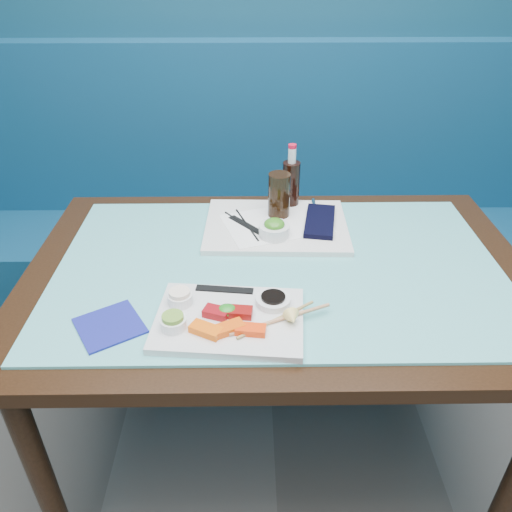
{
  "coord_description": "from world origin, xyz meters",
  "views": [
    {
      "loc": [
        -0.08,
        0.3,
        1.53
      ],
      "look_at": [
        -0.06,
        1.43,
        0.8
      ],
      "focal_mm": 35.0,
      "sensor_mm": 36.0,
      "label": 1
    }
  ],
  "objects_px": {
    "cola_glass": "(279,195)",
    "sashimi_plate": "(229,320)",
    "cola_bottle_body": "(291,186)",
    "blue_napkin": "(110,326)",
    "seaweed_bowl": "(274,231)",
    "serving_tray": "(276,226)",
    "booth_bench": "(267,232)",
    "dining_table": "(278,291)"
  },
  "relations": [
    {
      "from": "cola_glass",
      "to": "sashimi_plate",
      "type": "bearing_deg",
      "value": -105.7
    },
    {
      "from": "serving_tray",
      "to": "cola_glass",
      "type": "height_order",
      "value": "cola_glass"
    },
    {
      "from": "dining_table",
      "to": "cola_glass",
      "type": "relative_size",
      "value": 9.92
    },
    {
      "from": "booth_bench",
      "to": "dining_table",
      "type": "distance_m",
      "value": 0.89
    },
    {
      "from": "dining_table",
      "to": "sashimi_plate",
      "type": "height_order",
      "value": "sashimi_plate"
    },
    {
      "from": "serving_tray",
      "to": "cola_bottle_body",
      "type": "height_order",
      "value": "cola_bottle_body"
    },
    {
      "from": "cola_glass",
      "to": "cola_bottle_body",
      "type": "bearing_deg",
      "value": 62.04
    },
    {
      "from": "serving_tray",
      "to": "blue_napkin",
      "type": "distance_m",
      "value": 0.62
    },
    {
      "from": "serving_tray",
      "to": "cola_bottle_body",
      "type": "bearing_deg",
      "value": 70.57
    },
    {
      "from": "booth_bench",
      "to": "cola_bottle_body",
      "type": "relative_size",
      "value": 18.59
    },
    {
      "from": "seaweed_bowl",
      "to": "cola_glass",
      "type": "relative_size",
      "value": 0.65
    },
    {
      "from": "dining_table",
      "to": "seaweed_bowl",
      "type": "relative_size",
      "value": 15.29
    },
    {
      "from": "dining_table",
      "to": "blue_napkin",
      "type": "bearing_deg",
      "value": -148.26
    },
    {
      "from": "seaweed_bowl",
      "to": "booth_bench",
      "type": "bearing_deg",
      "value": 89.38
    },
    {
      "from": "seaweed_bowl",
      "to": "serving_tray",
      "type": "bearing_deg",
      "value": 82.41
    },
    {
      "from": "booth_bench",
      "to": "cola_bottle_body",
      "type": "distance_m",
      "value": 0.68
    },
    {
      "from": "dining_table",
      "to": "cola_bottle_body",
      "type": "relative_size",
      "value": 8.67
    },
    {
      "from": "booth_bench",
      "to": "sashimi_plate",
      "type": "height_order",
      "value": "booth_bench"
    },
    {
      "from": "sashimi_plate",
      "to": "cola_glass",
      "type": "relative_size",
      "value": 2.45
    },
    {
      "from": "dining_table",
      "to": "cola_bottle_body",
      "type": "height_order",
      "value": "cola_bottle_body"
    },
    {
      "from": "cola_bottle_body",
      "to": "blue_napkin",
      "type": "xyz_separation_m",
      "value": [
        -0.46,
        -0.59,
        -0.08
      ]
    },
    {
      "from": "sashimi_plate",
      "to": "seaweed_bowl",
      "type": "distance_m",
      "value": 0.39
    },
    {
      "from": "cola_glass",
      "to": "blue_napkin",
      "type": "height_order",
      "value": "cola_glass"
    },
    {
      "from": "cola_bottle_body",
      "to": "blue_napkin",
      "type": "bearing_deg",
      "value": -127.94
    },
    {
      "from": "blue_napkin",
      "to": "booth_bench",
      "type": "bearing_deg",
      "value": 69.5
    },
    {
      "from": "cola_glass",
      "to": "cola_bottle_body",
      "type": "xyz_separation_m",
      "value": [
        0.04,
        0.08,
        -0.01
      ]
    },
    {
      "from": "sashimi_plate",
      "to": "serving_tray",
      "type": "relative_size",
      "value": 0.79
    },
    {
      "from": "blue_napkin",
      "to": "sashimi_plate",
      "type": "bearing_deg",
      "value": 2.04
    },
    {
      "from": "sashimi_plate",
      "to": "blue_napkin",
      "type": "distance_m",
      "value": 0.28
    },
    {
      "from": "booth_bench",
      "to": "seaweed_bowl",
      "type": "relative_size",
      "value": 32.76
    },
    {
      "from": "serving_tray",
      "to": "blue_napkin",
      "type": "relative_size",
      "value": 3.13
    },
    {
      "from": "sashimi_plate",
      "to": "seaweed_bowl",
      "type": "bearing_deg",
      "value": 77.11
    },
    {
      "from": "serving_tray",
      "to": "cola_glass",
      "type": "xyz_separation_m",
      "value": [
        0.01,
        0.05,
        0.08
      ]
    },
    {
      "from": "booth_bench",
      "to": "cola_bottle_body",
      "type": "xyz_separation_m",
      "value": [
        0.06,
        -0.5,
        0.46
      ]
    },
    {
      "from": "sashimi_plate",
      "to": "seaweed_bowl",
      "type": "height_order",
      "value": "seaweed_bowl"
    },
    {
      "from": "dining_table",
      "to": "cola_glass",
      "type": "xyz_separation_m",
      "value": [
        0.01,
        0.26,
        0.18
      ]
    },
    {
      "from": "booth_bench",
      "to": "seaweed_bowl",
      "type": "distance_m",
      "value": 0.82
    },
    {
      "from": "dining_table",
      "to": "blue_napkin",
      "type": "height_order",
      "value": "blue_napkin"
    },
    {
      "from": "sashimi_plate",
      "to": "seaweed_bowl",
      "type": "relative_size",
      "value": 3.77
    },
    {
      "from": "dining_table",
      "to": "sashimi_plate",
      "type": "relative_size",
      "value": 4.06
    },
    {
      "from": "cola_glass",
      "to": "cola_bottle_body",
      "type": "relative_size",
      "value": 0.87
    },
    {
      "from": "sashimi_plate",
      "to": "cola_bottle_body",
      "type": "xyz_separation_m",
      "value": [
        0.18,
        0.58,
        0.07
      ]
    }
  ]
}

